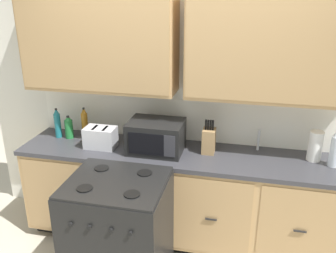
# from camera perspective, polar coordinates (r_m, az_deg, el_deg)

# --- Properties ---
(wall_unit) EXTENTS (4.04, 0.40, 2.57)m
(wall_unit) POSITION_cam_1_polar(r_m,az_deg,el_deg) (3.21, 2.37, 9.61)
(wall_unit) COLOR silver
(wall_unit) RESTS_ON ground_plane
(counter_run) EXTENTS (2.87, 0.64, 0.93)m
(counter_run) POSITION_cam_1_polar(r_m,az_deg,el_deg) (3.48, 1.44, -10.77)
(counter_run) COLOR black
(counter_run) RESTS_ON ground_plane
(stove_range) EXTENTS (0.76, 0.68, 0.95)m
(stove_range) POSITION_cam_1_polar(r_m,az_deg,el_deg) (3.07, -7.68, -16.07)
(stove_range) COLOR black
(stove_range) RESTS_ON ground_plane
(microwave) EXTENTS (0.48, 0.37, 0.28)m
(microwave) POSITION_cam_1_polar(r_m,az_deg,el_deg) (3.23, -1.89, -1.57)
(microwave) COLOR black
(microwave) RESTS_ON counter_run
(toaster) EXTENTS (0.28, 0.18, 0.19)m
(toaster) POSITION_cam_1_polar(r_m,az_deg,el_deg) (3.38, -10.50, -1.69)
(toaster) COLOR #B7B7BC
(toaster) RESTS_ON counter_run
(knife_block) EXTENTS (0.11, 0.14, 0.31)m
(knife_block) POSITION_cam_1_polar(r_m,az_deg,el_deg) (3.23, 6.39, -2.16)
(knife_block) COLOR #9C794E
(knife_block) RESTS_ON counter_run
(sink_faucet) EXTENTS (0.02, 0.02, 0.20)m
(sink_faucet) POSITION_cam_1_polar(r_m,az_deg,el_deg) (3.37, 13.94, -2.00)
(sink_faucet) COLOR #B2B5BA
(sink_faucet) RESTS_ON counter_run
(paper_towel_roll) EXTENTS (0.12, 0.12, 0.26)m
(paper_towel_roll) POSITION_cam_1_polar(r_m,az_deg,el_deg) (3.31, 22.00, -2.84)
(paper_towel_roll) COLOR white
(paper_towel_roll) RESTS_ON counter_run
(bottle_clear) EXTENTS (0.08, 0.08, 0.32)m
(bottle_clear) POSITION_cam_1_polar(r_m,az_deg,el_deg) (3.25, 24.69, -3.13)
(bottle_clear) COLOR silver
(bottle_clear) RESTS_ON counter_run
(bottle_teal) EXTENTS (0.06, 0.06, 0.29)m
(bottle_teal) POSITION_cam_1_polar(r_m,az_deg,el_deg) (3.69, -16.87, 0.49)
(bottle_teal) COLOR #1E707A
(bottle_teal) RESTS_ON counter_run
(bottle_amber) EXTENTS (0.06, 0.06, 0.30)m
(bottle_amber) POSITION_cam_1_polar(r_m,az_deg,el_deg) (3.61, -12.88, 0.52)
(bottle_amber) COLOR #9E6619
(bottle_amber) RESTS_ON counter_run
(bottle_green) EXTENTS (0.08, 0.08, 0.22)m
(bottle_green) POSITION_cam_1_polar(r_m,az_deg,el_deg) (3.65, -15.23, -0.10)
(bottle_green) COLOR #237A38
(bottle_green) RESTS_ON counter_run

